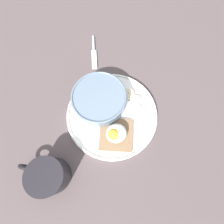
% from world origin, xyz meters
% --- Properties ---
extents(ground_plane, '(1.20, 1.20, 0.02)m').
position_xyz_m(ground_plane, '(0.00, 0.00, 0.01)').
color(ground_plane, '#504344').
rests_on(ground_plane, ground).
extents(plate, '(0.26, 0.26, 0.02)m').
position_xyz_m(plate, '(0.00, 0.00, 0.03)').
color(plate, white).
rests_on(plate, ground_plane).
extents(oatmeal_bowl, '(0.15, 0.15, 0.06)m').
position_xyz_m(oatmeal_bowl, '(-0.02, 0.04, 0.06)').
color(oatmeal_bowl, slate).
rests_on(oatmeal_bowl, plate).
extents(toast_slice, '(0.12, 0.12, 0.01)m').
position_xyz_m(toast_slice, '(-0.01, -0.06, 0.04)').
color(toast_slice, '#806347').
rests_on(toast_slice, plate).
extents(poached_egg, '(0.05, 0.05, 0.04)m').
position_xyz_m(poached_egg, '(-0.01, -0.06, 0.06)').
color(poached_egg, white).
rests_on(poached_egg, toast_slice).
extents(banana_slice_front, '(0.05, 0.05, 0.01)m').
position_xyz_m(banana_slice_front, '(0.07, -0.02, 0.04)').
color(banana_slice_front, '#FBE6C7').
rests_on(banana_slice_front, plate).
extents(banana_slice_left, '(0.05, 0.05, 0.01)m').
position_xyz_m(banana_slice_left, '(0.08, 0.01, 0.04)').
color(banana_slice_left, '#F3E3C4').
rests_on(banana_slice_left, plate).
extents(banana_slice_back, '(0.04, 0.04, 0.02)m').
position_xyz_m(banana_slice_back, '(0.07, 0.04, 0.04)').
color(banana_slice_back, '#FCECBE').
rests_on(banana_slice_back, plate).
extents(coffee_mug, '(0.11, 0.10, 0.08)m').
position_xyz_m(coffee_mug, '(-0.20, -0.09, 0.06)').
color(coffee_mug, black).
rests_on(coffee_mug, ground_plane).
extents(knife, '(0.05, 0.12, 0.01)m').
position_xyz_m(knife, '(0.03, 0.22, 0.02)').
color(knife, silver).
rests_on(knife, ground_plane).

